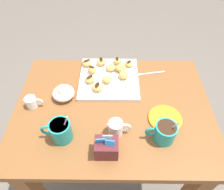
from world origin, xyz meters
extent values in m
plane|color=#665B51|center=(0.00, 0.00, 0.00)|extent=(8.00, 8.00, 0.00)
cube|color=brown|center=(0.00, 0.00, 0.74)|extent=(0.93, 0.68, 0.04)
cube|color=brown|center=(-0.40, -0.28, 0.36)|extent=(0.07, 0.07, 0.72)
cube|color=brown|center=(0.40, -0.28, 0.36)|extent=(0.07, 0.07, 0.72)
cube|color=white|center=(0.02, -0.18, 0.76)|extent=(0.31, 0.31, 0.02)
cylinder|color=teal|center=(-0.21, 0.17, 0.80)|extent=(0.09, 0.09, 0.09)
torus|color=teal|center=(-0.16, 0.17, 0.80)|extent=(0.06, 0.01, 0.06)
cylinder|color=#331E11|center=(-0.21, 0.17, 0.83)|extent=(0.08, 0.08, 0.01)
cylinder|color=silver|center=(-0.23, 0.17, 0.83)|extent=(0.04, 0.03, 0.11)
cylinder|color=teal|center=(0.21, 0.17, 0.80)|extent=(0.09, 0.09, 0.09)
torus|color=teal|center=(0.26, 0.17, 0.81)|extent=(0.06, 0.01, 0.06)
cylinder|color=#331E11|center=(0.21, 0.17, 0.84)|extent=(0.07, 0.07, 0.01)
cylinder|color=silver|center=(0.19, 0.17, 0.84)|extent=(0.05, 0.01, 0.12)
cylinder|color=white|center=(-0.01, 0.14, 0.79)|extent=(0.06, 0.06, 0.07)
cone|color=white|center=(0.02, 0.14, 0.82)|extent=(0.02, 0.02, 0.02)
torus|color=white|center=(-0.05, 0.14, 0.79)|extent=(0.05, 0.01, 0.05)
cylinder|color=white|center=(-0.01, 0.14, 0.82)|extent=(0.05, 0.05, 0.01)
cube|color=#561E23|center=(0.02, 0.23, 0.80)|extent=(0.09, 0.07, 0.08)
cube|color=#2D84D1|center=(0.01, 0.24, 0.85)|extent=(0.04, 0.01, 0.03)
cube|color=white|center=(0.02, 0.22, 0.85)|extent=(0.04, 0.01, 0.03)
cube|color=#2D84D1|center=(0.05, 0.23, 0.85)|extent=(0.04, 0.01, 0.03)
ellipsoid|color=white|center=(0.24, -0.06, 0.78)|extent=(0.11, 0.11, 0.06)
sphere|color=#F4E5B2|center=(0.24, -0.06, 0.80)|extent=(0.06, 0.06, 0.06)
ellipsoid|color=green|center=(0.25, -0.06, 0.82)|extent=(0.03, 0.02, 0.01)
cylinder|color=white|center=(0.38, 0.00, 0.78)|extent=(0.05, 0.05, 0.05)
cone|color=white|center=(0.41, 0.00, 0.80)|extent=(0.02, 0.02, 0.02)
torus|color=white|center=(0.34, 0.00, 0.79)|extent=(0.04, 0.01, 0.04)
cylinder|color=black|center=(0.38, 0.00, 0.80)|extent=(0.04, 0.04, 0.01)
cylinder|color=orange|center=(-0.23, 0.07, 0.76)|extent=(0.15, 0.15, 0.01)
cube|color=silver|center=(-0.21, -0.23, 0.76)|extent=(0.15, 0.03, 0.00)
ellipsoid|color=silver|center=(-0.13, -0.22, 0.76)|extent=(0.03, 0.02, 0.01)
ellipsoid|color=#DBA351|center=(0.12, -0.15, 0.79)|extent=(0.07, 0.07, 0.03)
ellipsoid|color=black|center=(0.12, -0.15, 0.80)|extent=(0.04, 0.04, 0.00)
ellipsoid|color=#DBA351|center=(0.11, -0.22, 0.79)|extent=(0.05, 0.05, 0.04)
ellipsoid|color=black|center=(0.11, -0.22, 0.81)|extent=(0.03, 0.02, 0.00)
ellipsoid|color=#DBA351|center=(-0.02, -0.29, 0.79)|extent=(0.06, 0.06, 0.03)
ellipsoid|color=black|center=(-0.02, -0.29, 0.81)|extent=(0.02, 0.03, 0.00)
ellipsoid|color=#DBA351|center=(-0.08, -0.27, 0.79)|extent=(0.06, 0.05, 0.03)
ellipsoid|color=black|center=(-0.08, -0.27, 0.80)|extent=(0.03, 0.03, 0.00)
ellipsoid|color=#DBA351|center=(0.07, -0.28, 0.79)|extent=(0.07, 0.07, 0.04)
ellipsoid|color=black|center=(0.07, -0.28, 0.81)|extent=(0.02, 0.04, 0.00)
ellipsoid|color=#DBA351|center=(-0.04, -0.23, 0.79)|extent=(0.07, 0.07, 0.04)
ellipsoid|color=#DBA351|center=(0.08, -0.09, 0.79)|extent=(0.08, 0.08, 0.03)
ellipsoid|color=black|center=(0.08, -0.09, 0.81)|extent=(0.03, 0.04, 0.00)
ellipsoid|color=#DBA351|center=(-0.05, -0.18, 0.79)|extent=(0.06, 0.06, 0.04)
ellipsoid|color=#DBA351|center=(0.15, -0.28, 0.79)|extent=(0.07, 0.07, 0.03)
ellipsoid|color=black|center=(0.15, -0.28, 0.80)|extent=(0.04, 0.04, 0.00)
ellipsoid|color=#DBA351|center=(0.03, -0.15, 0.79)|extent=(0.06, 0.06, 0.03)
ellipsoid|color=#DBA351|center=(0.01, -0.24, 0.79)|extent=(0.06, 0.06, 0.03)
camera|label=1|loc=(0.00, 0.60, 1.52)|focal=33.05mm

